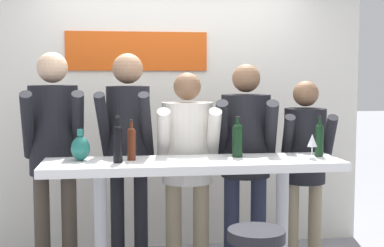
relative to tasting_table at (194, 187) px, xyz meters
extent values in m
cube|color=silver|center=(0.00, 1.44, 0.51)|extent=(3.68, 0.10, 2.75)
cube|color=#DB5114|center=(-0.34, 1.38, 1.01)|extent=(1.31, 0.02, 0.36)
cube|color=white|center=(0.00, 0.00, 0.16)|extent=(2.08, 0.52, 0.06)
cylinder|color=#B2B2B7|center=(-0.65, 0.00, -0.34)|extent=(0.09, 0.09, 0.99)
cylinder|color=#B2B2B7|center=(0.65, 0.00, -0.34)|extent=(0.09, 0.09, 0.99)
cylinder|color=black|center=(0.28, -0.66, -0.16)|extent=(0.34, 0.34, 0.07)
cylinder|color=#473D33|center=(-1.12, 0.58, -0.42)|extent=(0.12, 0.12, 0.87)
cylinder|color=#473D33|center=(-0.91, 0.60, -0.42)|extent=(0.12, 0.12, 0.87)
cylinder|color=black|center=(-1.02, 0.59, 0.36)|extent=(0.41, 0.41, 0.69)
sphere|color=#D6AD89|center=(-1.02, 0.59, 0.84)|extent=(0.24, 0.24, 0.24)
cylinder|color=black|center=(-1.18, 0.40, 0.41)|extent=(0.13, 0.42, 0.53)
cylinder|color=black|center=(-0.82, 0.44, 0.41)|extent=(0.13, 0.42, 0.53)
cylinder|color=black|center=(-0.53, 0.55, -0.42)|extent=(0.11, 0.11, 0.87)
cylinder|color=black|center=(-0.35, 0.52, -0.42)|extent=(0.11, 0.11, 0.87)
cylinder|color=black|center=(-0.44, 0.54, 0.36)|extent=(0.39, 0.39, 0.69)
sphere|color=#9E7556|center=(-0.44, 0.54, 0.84)|extent=(0.24, 0.24, 0.24)
cylinder|color=black|center=(-0.63, 0.40, 0.41)|extent=(0.14, 0.41, 0.53)
cylinder|color=black|center=(-0.31, 0.35, 0.41)|extent=(0.14, 0.41, 0.53)
cylinder|color=gray|center=(-0.09, 0.51, -0.46)|extent=(0.13, 0.13, 0.80)
cylinder|color=gray|center=(0.13, 0.49, -0.46)|extent=(0.13, 0.13, 0.80)
cylinder|color=beige|center=(0.02, 0.50, 0.26)|extent=(0.43, 0.43, 0.63)
sphere|color=brown|center=(0.02, 0.50, 0.70)|extent=(0.22, 0.22, 0.22)
cylinder|color=beige|center=(-0.18, 0.36, 0.30)|extent=(0.12, 0.39, 0.50)
cylinder|color=beige|center=(0.20, 0.33, 0.30)|extent=(0.12, 0.39, 0.50)
cylinder|color=#23283D|center=(0.39, 0.53, -0.44)|extent=(0.13, 0.13, 0.83)
cylinder|color=#23283D|center=(0.60, 0.49, -0.44)|extent=(0.13, 0.13, 0.83)
cylinder|color=black|center=(0.49, 0.51, 0.30)|extent=(0.47, 0.47, 0.66)
sphere|color=brown|center=(0.49, 0.51, 0.76)|extent=(0.23, 0.23, 0.23)
cylinder|color=black|center=(0.28, 0.39, 0.35)|extent=(0.17, 0.41, 0.51)
cylinder|color=black|center=(0.64, 0.32, 0.35)|extent=(0.17, 0.41, 0.51)
cylinder|color=gray|center=(0.90, 0.53, -0.47)|extent=(0.11, 0.11, 0.77)
cylinder|color=gray|center=(1.08, 0.49, -0.47)|extent=(0.11, 0.11, 0.77)
cylinder|color=black|center=(0.99, 0.51, 0.21)|extent=(0.40, 0.40, 0.61)
sphere|color=brown|center=(0.99, 0.51, 0.64)|extent=(0.21, 0.21, 0.21)
cylinder|color=black|center=(0.80, 0.40, 0.26)|extent=(0.15, 0.37, 0.47)
cylinder|color=black|center=(1.12, 0.34, 0.26)|extent=(0.15, 0.37, 0.47)
cylinder|color=#4C1E0F|center=(-0.43, 0.06, 0.29)|extent=(0.06, 0.06, 0.20)
sphere|color=#4C1E0F|center=(-0.43, 0.06, 0.39)|extent=(0.06, 0.06, 0.06)
cylinder|color=#4C1E0F|center=(-0.43, 0.06, 0.43)|extent=(0.02, 0.02, 0.07)
cylinder|color=black|center=(-0.43, 0.06, 0.47)|extent=(0.03, 0.03, 0.01)
cylinder|color=black|center=(0.93, 0.05, 0.30)|extent=(0.06, 0.06, 0.21)
sphere|color=black|center=(0.93, 0.05, 0.40)|extent=(0.06, 0.06, 0.06)
cylinder|color=black|center=(0.93, 0.05, 0.44)|extent=(0.02, 0.02, 0.07)
cylinder|color=black|center=(0.93, 0.05, 0.48)|extent=(0.03, 0.03, 0.02)
cylinder|color=black|center=(0.34, 0.10, 0.30)|extent=(0.08, 0.08, 0.21)
sphere|color=black|center=(0.34, 0.10, 0.40)|extent=(0.08, 0.08, 0.08)
cylinder|color=black|center=(0.34, 0.10, 0.44)|extent=(0.03, 0.03, 0.07)
cylinder|color=black|center=(0.34, 0.10, 0.48)|extent=(0.03, 0.03, 0.02)
cylinder|color=black|center=(-0.52, -0.04, 0.31)|extent=(0.06, 0.06, 0.22)
sphere|color=black|center=(-0.52, -0.04, 0.42)|extent=(0.06, 0.06, 0.06)
cylinder|color=black|center=(-0.52, -0.04, 0.46)|extent=(0.02, 0.02, 0.08)
cylinder|color=black|center=(-0.52, -0.04, 0.50)|extent=(0.03, 0.03, 0.02)
cylinder|color=silver|center=(0.84, -0.05, 0.20)|extent=(0.06, 0.06, 0.01)
cylinder|color=silver|center=(0.84, -0.05, 0.24)|extent=(0.01, 0.01, 0.08)
cone|color=silver|center=(0.84, -0.05, 0.33)|extent=(0.07, 0.07, 0.09)
ellipsoid|color=#1E665B|center=(-0.78, 0.09, 0.28)|extent=(0.13, 0.13, 0.17)
cylinder|color=#1E665B|center=(-0.78, 0.09, 0.39)|extent=(0.04, 0.04, 0.05)
camera|label=1|loc=(-0.51, -3.65, 0.78)|focal=50.00mm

